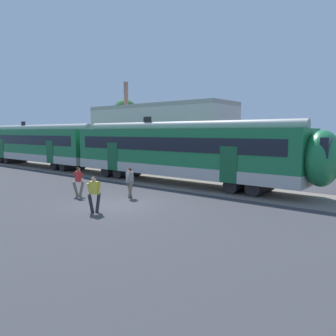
% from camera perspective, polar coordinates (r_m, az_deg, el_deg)
% --- Properties ---
extents(ground_plane, '(160.00, 160.00, 0.00)m').
position_cam_1_polar(ground_plane, '(16.68, -8.64, -6.29)').
color(ground_plane, '#38383D').
extents(track_bed, '(80.00, 4.40, 0.01)m').
position_cam_1_polar(track_bed, '(31.05, -14.86, -0.55)').
color(track_bed, slate).
rests_on(track_bed, ground).
extents(commuter_train, '(38.05, 3.07, 4.73)m').
position_cam_1_polar(commuter_train, '(28.89, -12.09, 3.49)').
color(commuter_train, '#B7B7B2').
rests_on(commuter_train, ground).
extents(pedestrian_red, '(0.63, 0.59, 1.67)m').
position_cam_1_polar(pedestrian_red, '(18.93, -15.36, -1.97)').
color(pedestrian_red, '#6B6051').
rests_on(pedestrian_red, ground).
extents(pedestrian_grey, '(0.63, 0.54, 1.67)m').
position_cam_1_polar(pedestrian_grey, '(18.13, -6.68, -2.14)').
color(pedestrian_grey, '#6B6051').
rests_on(pedestrian_grey, ground).
extents(pedestrian_yellow, '(0.53, 0.70, 1.67)m').
position_cam_1_polar(pedestrian_yellow, '(15.06, -12.69, -3.89)').
color(pedestrian_yellow, '#28282D').
rests_on(pedestrian_yellow, ground).
extents(background_building, '(16.31, 5.00, 9.20)m').
position_cam_1_polar(background_building, '(34.64, -1.62, 5.66)').
color(background_building, beige).
rests_on(background_building, ground).
extents(street_tree_left, '(3.09, 3.09, 7.86)m').
position_cam_1_polar(street_tree_left, '(44.06, -7.43, 9.72)').
color(street_tree_left, brown).
rests_on(street_tree_left, ground).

